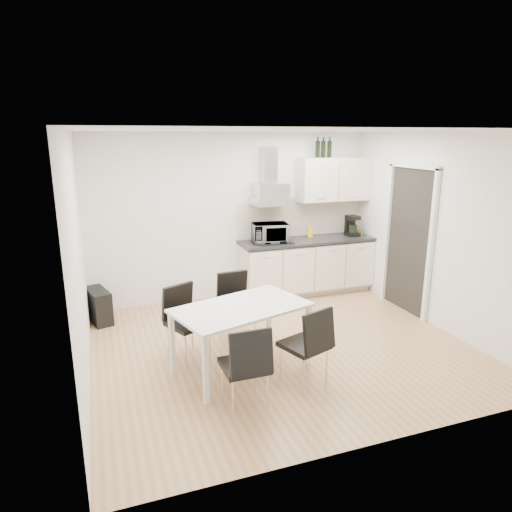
{
  "coord_description": "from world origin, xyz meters",
  "views": [
    {
      "loc": [
        -2.04,
        -4.81,
        2.55
      ],
      "look_at": [
        -0.21,
        0.33,
        1.1
      ],
      "focal_mm": 32.0,
      "sensor_mm": 36.0,
      "label": 1
    }
  ],
  "objects": [
    {
      "name": "chair_far_left",
      "position": [
        -1.14,
        0.04,
        0.44
      ],
      "size": [
        0.61,
        0.64,
        0.88
      ],
      "primitive_type": null,
      "rotation": [
        0.0,
        0.0,
        3.57
      ],
      "color": "black",
      "rests_on": "ground"
    },
    {
      "name": "wall_front",
      "position": [
        0.0,
        -2.0,
        1.3
      ],
      "size": [
        4.5,
        0.1,
        2.6
      ],
      "primitive_type": "cube",
      "color": "white",
      "rests_on": "ground"
    },
    {
      "name": "wall_left",
      "position": [
        -2.25,
        0.0,
        1.3
      ],
      "size": [
        0.1,
        4.0,
        2.6
      ],
      "primitive_type": "cube",
      "color": "white",
      "rests_on": "ground"
    },
    {
      "name": "kitchenette",
      "position": [
        1.18,
        1.73,
        0.83
      ],
      "size": [
        2.22,
        0.64,
        2.52
      ],
      "color": "beige",
      "rests_on": "ground"
    },
    {
      "name": "chair_near_right",
      "position": [
        -0.13,
        -0.91,
        0.44
      ],
      "size": [
        0.58,
        0.62,
        0.88
      ],
      "primitive_type": null,
      "rotation": [
        0.0,
        0.0,
        0.34
      ],
      "color": "black",
      "rests_on": "ground"
    },
    {
      "name": "dining_table",
      "position": [
        -0.64,
        -0.38,
        0.67
      ],
      "size": [
        1.61,
        1.2,
        0.75
      ],
      "rotation": [
        0.0,
        0.0,
        0.29
      ],
      "color": "white",
      "rests_on": "ground"
    },
    {
      "name": "floor_speaker",
      "position": [
        -0.94,
        1.9,
        0.13
      ],
      "size": [
        0.17,
        0.15,
        0.26
      ],
      "primitive_type": "cube",
      "rotation": [
        0.0,
        0.0,
        0.05
      ],
      "color": "black",
      "rests_on": "ground"
    },
    {
      "name": "ceiling",
      "position": [
        0.0,
        0.0,
        2.6
      ],
      "size": [
        4.5,
        4.5,
        0.0
      ],
      "primitive_type": "plane",
      "color": "white",
      "rests_on": "wall_back"
    },
    {
      "name": "ground",
      "position": [
        0.0,
        0.0,
        0.0
      ],
      "size": [
        4.5,
        4.5,
        0.0
      ],
      "primitive_type": "plane",
      "color": "tan",
      "rests_on": "ground"
    },
    {
      "name": "guitar_amp",
      "position": [
        -2.11,
        1.58,
        0.23
      ],
      "size": [
        0.38,
        0.6,
        0.47
      ],
      "rotation": [
        0.0,
        0.0,
        0.27
      ],
      "color": "black",
      "rests_on": "ground"
    },
    {
      "name": "chair_far_right",
      "position": [
        -0.46,
        0.32,
        0.44
      ],
      "size": [
        0.47,
        0.52,
        0.88
      ],
      "primitive_type": null,
      "rotation": [
        0.0,
        0.0,
        3.2
      ],
      "color": "black",
      "rests_on": "ground"
    },
    {
      "name": "chair_near_left",
      "position": [
        -0.84,
        -1.12,
        0.44
      ],
      "size": [
        0.44,
        0.5,
        0.88
      ],
      "primitive_type": null,
      "rotation": [
        0.0,
        0.0,
        0.01
      ],
      "color": "black",
      "rests_on": "ground"
    },
    {
      "name": "doorway",
      "position": [
        2.21,
        0.55,
        1.05
      ],
      "size": [
        0.08,
        1.04,
        2.1
      ],
      "primitive_type": "cube",
      "color": "white",
      "rests_on": "ground"
    },
    {
      "name": "wall_back",
      "position": [
        0.0,
        2.0,
        1.3
      ],
      "size": [
        4.5,
        0.1,
        2.6
      ],
      "primitive_type": "cube",
      "color": "white",
      "rests_on": "ground"
    },
    {
      "name": "wall_right",
      "position": [
        2.25,
        0.0,
        1.3
      ],
      "size": [
        0.1,
        4.0,
        2.6
      ],
      "primitive_type": "cube",
      "color": "white",
      "rests_on": "ground"
    }
  ]
}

